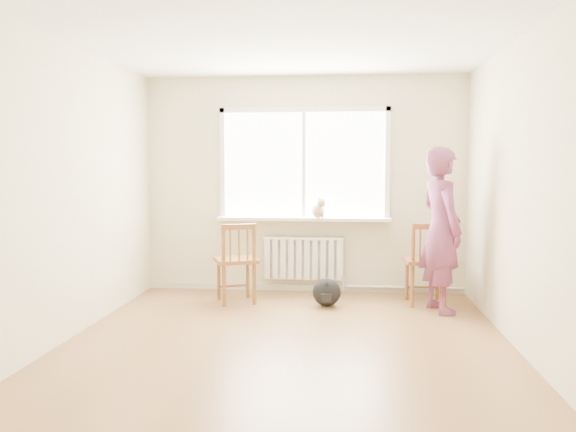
% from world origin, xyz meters
% --- Properties ---
extents(floor, '(4.50, 4.50, 0.00)m').
position_xyz_m(floor, '(0.00, 0.00, 0.00)').
color(floor, olive).
rests_on(floor, ground).
extents(ceiling, '(4.50, 4.50, 0.00)m').
position_xyz_m(ceiling, '(0.00, 0.00, 2.70)').
color(ceiling, white).
rests_on(ceiling, back_wall).
extents(back_wall, '(4.00, 0.01, 2.70)m').
position_xyz_m(back_wall, '(0.00, 2.25, 1.35)').
color(back_wall, beige).
rests_on(back_wall, ground).
extents(window, '(2.12, 0.05, 1.42)m').
position_xyz_m(window, '(0.00, 2.22, 1.66)').
color(window, white).
rests_on(window, back_wall).
extents(windowsill, '(2.15, 0.22, 0.04)m').
position_xyz_m(windowsill, '(0.00, 2.14, 0.93)').
color(windowsill, white).
rests_on(windowsill, back_wall).
extents(radiator, '(1.00, 0.12, 0.55)m').
position_xyz_m(radiator, '(0.00, 2.16, 0.44)').
color(radiator, white).
rests_on(radiator, back_wall).
extents(heating_pipe, '(1.40, 0.04, 0.04)m').
position_xyz_m(heating_pipe, '(1.25, 2.19, 0.08)').
color(heating_pipe, silver).
rests_on(heating_pipe, back_wall).
extents(baseboard, '(4.00, 0.03, 0.08)m').
position_xyz_m(baseboard, '(0.00, 2.23, 0.04)').
color(baseboard, beige).
rests_on(baseboard, ground).
extents(chair_left, '(0.59, 0.58, 0.93)m').
position_xyz_m(chair_left, '(-0.72, 1.52, 0.47)').
color(chair_left, brown).
rests_on(chair_left, floor).
extents(chair_right, '(0.49, 0.47, 0.95)m').
position_xyz_m(chair_right, '(1.44, 1.65, 0.48)').
color(chair_right, brown).
rests_on(chair_right, floor).
extents(person, '(0.61, 0.75, 1.79)m').
position_xyz_m(person, '(1.55, 1.38, 0.90)').
color(person, '#BD3F57').
rests_on(person, floor).
extents(cat, '(0.25, 0.39, 0.27)m').
position_xyz_m(cat, '(0.19, 2.06, 1.06)').
color(cat, beige).
rests_on(cat, windowsill).
extents(backpack, '(0.37, 0.32, 0.32)m').
position_xyz_m(backpack, '(0.31, 1.47, 0.16)').
color(backpack, black).
rests_on(backpack, floor).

